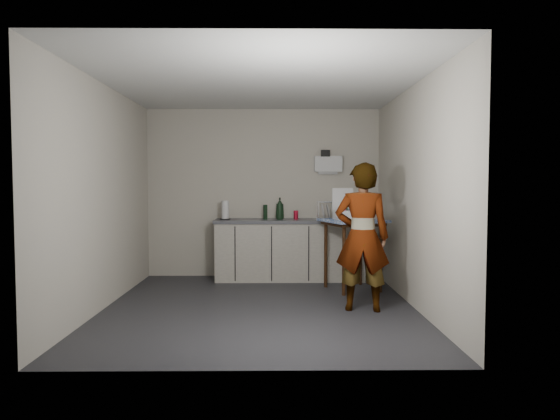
{
  "coord_description": "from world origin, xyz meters",
  "views": [
    {
      "loc": [
        0.17,
        -5.78,
        1.44
      ],
      "look_at": [
        0.24,
        0.45,
        1.12
      ],
      "focal_mm": 32.0,
      "sensor_mm": 36.0,
      "label": 1
    }
  ],
  "objects_px": {
    "dark_bottle": "(265,212)",
    "bakery_box": "(346,212)",
    "dish_rack": "(329,215)",
    "side_table": "(353,229)",
    "paper_towel": "(225,211)",
    "standing_man": "(362,237)",
    "soap_bottle": "(280,209)",
    "kitchen_counter": "(290,251)",
    "soda_can": "(296,215)"
  },
  "relations": [
    {
      "from": "standing_man",
      "to": "soap_bottle",
      "type": "bearing_deg",
      "value": -55.58
    },
    {
      "from": "side_table",
      "to": "soap_bottle",
      "type": "distance_m",
      "value": 1.25
    },
    {
      "from": "bakery_box",
      "to": "soda_can",
      "type": "bearing_deg",
      "value": 118.33
    },
    {
      "from": "standing_man",
      "to": "soap_bottle",
      "type": "relative_size",
      "value": 5.11
    },
    {
      "from": "kitchen_counter",
      "to": "soap_bottle",
      "type": "relative_size",
      "value": 6.81
    },
    {
      "from": "kitchen_counter",
      "to": "paper_towel",
      "type": "distance_m",
      "value": 1.15
    },
    {
      "from": "soap_bottle",
      "to": "soda_can",
      "type": "bearing_deg",
      "value": 6.43
    },
    {
      "from": "soap_bottle",
      "to": "bakery_box",
      "type": "height_order",
      "value": "bakery_box"
    },
    {
      "from": "side_table",
      "to": "soda_can",
      "type": "height_order",
      "value": "soda_can"
    },
    {
      "from": "dark_bottle",
      "to": "bakery_box",
      "type": "xyz_separation_m",
      "value": [
        1.11,
        -0.73,
        0.04
      ]
    },
    {
      "from": "standing_man",
      "to": "dark_bottle",
      "type": "distance_m",
      "value": 2.17
    },
    {
      "from": "dish_rack",
      "to": "standing_man",
      "type": "bearing_deg",
      "value": -84.33
    },
    {
      "from": "dish_rack",
      "to": "paper_towel",
      "type": "bearing_deg",
      "value": 179.95
    },
    {
      "from": "paper_towel",
      "to": "soap_bottle",
      "type": "bearing_deg",
      "value": 0.92
    },
    {
      "from": "side_table",
      "to": "soda_can",
      "type": "bearing_deg",
      "value": 114.97
    },
    {
      "from": "kitchen_counter",
      "to": "paper_towel",
      "type": "height_order",
      "value": "paper_towel"
    },
    {
      "from": "kitchen_counter",
      "to": "bakery_box",
      "type": "height_order",
      "value": "bakery_box"
    },
    {
      "from": "kitchen_counter",
      "to": "dish_rack",
      "type": "bearing_deg",
      "value": -3.79
    },
    {
      "from": "standing_man",
      "to": "soda_can",
      "type": "relative_size",
      "value": 12.85
    },
    {
      "from": "standing_man",
      "to": "dish_rack",
      "type": "relative_size",
      "value": 4.31
    },
    {
      "from": "dark_bottle",
      "to": "paper_towel",
      "type": "bearing_deg",
      "value": -178.13
    },
    {
      "from": "soap_bottle",
      "to": "dark_bottle",
      "type": "xyz_separation_m",
      "value": [
        -0.22,
        0.01,
        -0.05
      ]
    },
    {
      "from": "dark_bottle",
      "to": "kitchen_counter",
      "type": "bearing_deg",
      "value": 2.84
    },
    {
      "from": "soda_can",
      "to": "side_table",
      "type": "bearing_deg",
      "value": -45.57
    },
    {
      "from": "soap_bottle",
      "to": "dark_bottle",
      "type": "distance_m",
      "value": 0.22
    },
    {
      "from": "paper_towel",
      "to": "dark_bottle",
      "type": "bearing_deg",
      "value": 1.87
    },
    {
      "from": "dish_rack",
      "to": "side_table",
      "type": "bearing_deg",
      "value": -70.83
    },
    {
      "from": "standing_man",
      "to": "soda_can",
      "type": "xyz_separation_m",
      "value": [
        -0.67,
        1.86,
        0.13
      ]
    },
    {
      "from": "paper_towel",
      "to": "dish_rack",
      "type": "height_order",
      "value": "paper_towel"
    },
    {
      "from": "side_table",
      "to": "dark_bottle",
      "type": "distance_m",
      "value": 1.42
    },
    {
      "from": "paper_towel",
      "to": "kitchen_counter",
      "type": "bearing_deg",
      "value": 2.24
    },
    {
      "from": "side_table",
      "to": "dark_bottle",
      "type": "xyz_separation_m",
      "value": [
        -1.2,
        0.73,
        0.18
      ]
    },
    {
      "from": "soda_can",
      "to": "dark_bottle",
      "type": "xyz_separation_m",
      "value": [
        -0.46,
        -0.02,
        0.05
      ]
    },
    {
      "from": "kitchen_counter",
      "to": "bakery_box",
      "type": "relative_size",
      "value": 5.29
    },
    {
      "from": "bakery_box",
      "to": "soap_bottle",
      "type": "bearing_deg",
      "value": 128.44
    },
    {
      "from": "bakery_box",
      "to": "dark_bottle",
      "type": "bearing_deg",
      "value": 134.15
    },
    {
      "from": "dark_bottle",
      "to": "dish_rack",
      "type": "bearing_deg",
      "value": -1.25
    },
    {
      "from": "dark_bottle",
      "to": "bakery_box",
      "type": "relative_size",
      "value": 0.52
    },
    {
      "from": "bakery_box",
      "to": "standing_man",
      "type": "bearing_deg",
      "value": -101.22
    },
    {
      "from": "dish_rack",
      "to": "bakery_box",
      "type": "relative_size",
      "value": 0.92
    },
    {
      "from": "dish_rack",
      "to": "soda_can",
      "type": "bearing_deg",
      "value": 175.16
    },
    {
      "from": "dark_bottle",
      "to": "bakery_box",
      "type": "height_order",
      "value": "bakery_box"
    },
    {
      "from": "standing_man",
      "to": "soda_can",
      "type": "height_order",
      "value": "standing_man"
    },
    {
      "from": "kitchen_counter",
      "to": "side_table",
      "type": "bearing_deg",
      "value": -42.01
    },
    {
      "from": "soda_can",
      "to": "dark_bottle",
      "type": "distance_m",
      "value": 0.46
    },
    {
      "from": "side_table",
      "to": "paper_towel",
      "type": "xyz_separation_m",
      "value": [
        -1.8,
        0.72,
        0.21
      ]
    },
    {
      "from": "kitchen_counter",
      "to": "dark_bottle",
      "type": "height_order",
      "value": "dark_bottle"
    },
    {
      "from": "side_table",
      "to": "bakery_box",
      "type": "distance_m",
      "value": 0.24
    },
    {
      "from": "side_table",
      "to": "soap_bottle",
      "type": "xyz_separation_m",
      "value": [
        -0.98,
        0.73,
        0.24
      ]
    },
    {
      "from": "soap_bottle",
      "to": "kitchen_counter",
      "type": "bearing_deg",
      "value": 9.46
    }
  ]
}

